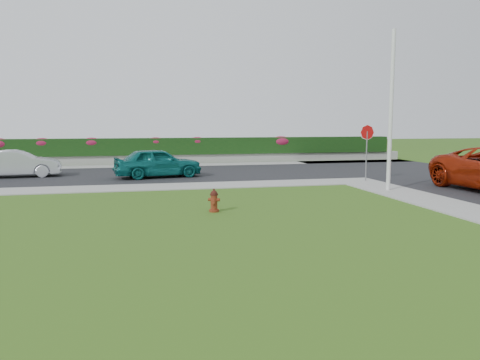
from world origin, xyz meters
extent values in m
plane|color=black|center=(0.00, 0.00, 0.00)|extent=(120.00, 120.00, 0.00)
cube|color=black|center=(-5.00, 14.00, 0.02)|extent=(26.00, 8.00, 0.04)
cube|color=gray|center=(-6.00, 9.00, 0.02)|extent=(24.00, 2.00, 0.04)
cube|color=gray|center=(7.00, 9.00, 0.02)|extent=(2.00, 2.00, 0.04)
cube|color=gray|center=(-1.00, 19.00, 0.02)|extent=(34.00, 2.00, 0.04)
cube|color=gray|center=(-1.00, 20.50, 0.30)|extent=(34.00, 0.40, 0.60)
cube|color=black|center=(-1.00, 20.60, 1.15)|extent=(32.00, 0.90, 1.10)
cylinder|color=#57130D|center=(-0.69, 3.13, 0.04)|extent=(0.30, 0.30, 0.07)
cylinder|color=#57130D|center=(-0.69, 3.13, 0.30)|extent=(0.21, 0.21, 0.47)
cylinder|color=black|center=(-0.69, 3.13, 0.54)|extent=(0.25, 0.25, 0.04)
sphere|color=black|center=(-0.69, 3.13, 0.56)|extent=(0.21, 0.21, 0.21)
cylinder|color=black|center=(-0.69, 3.13, 0.68)|extent=(0.06, 0.06, 0.06)
cylinder|color=#57130D|center=(-0.81, 3.18, 0.38)|extent=(0.12, 0.13, 0.10)
cylinder|color=#57130D|center=(-0.56, 3.08, 0.38)|extent=(0.12, 0.13, 0.10)
cylinder|color=#57130D|center=(-0.74, 3.01, 0.32)|extent=(0.17, 0.15, 0.13)
imported|color=#0C5D5A|center=(-1.92, 12.42, 0.76)|extent=(4.49, 2.48, 1.45)
imported|color=#B3B5BC|center=(-8.69, 14.07, 0.71)|extent=(4.16, 1.79, 1.33)
cylinder|color=silver|center=(6.84, 5.92, 3.15)|extent=(0.16, 0.16, 6.30)
cylinder|color=slate|center=(7.44, 8.91, 1.16)|extent=(0.06, 0.06, 2.33)
cylinder|color=#B20C0B|center=(7.44, 8.91, 2.28)|extent=(0.68, 0.06, 0.68)
cylinder|color=white|center=(7.44, 8.91, 2.28)|extent=(0.72, 0.05, 0.72)
ellipsoid|color=#A81C36|center=(-8.65, 20.50, 1.45)|extent=(1.25, 0.80, 0.63)
ellipsoid|color=#A81C36|center=(-5.68, 20.50, 1.45)|extent=(1.27, 0.82, 0.63)
ellipsoid|color=#A81C36|center=(-1.64, 20.50, 1.47)|extent=(1.16, 0.75, 0.58)
ellipsoid|color=#A81C36|center=(1.09, 20.50, 1.47)|extent=(1.17, 0.75, 0.58)
ellipsoid|color=#A81C36|center=(7.00, 20.50, 1.41)|extent=(1.44, 0.93, 0.72)
camera|label=1|loc=(-3.03, -10.84, 2.73)|focal=35.00mm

